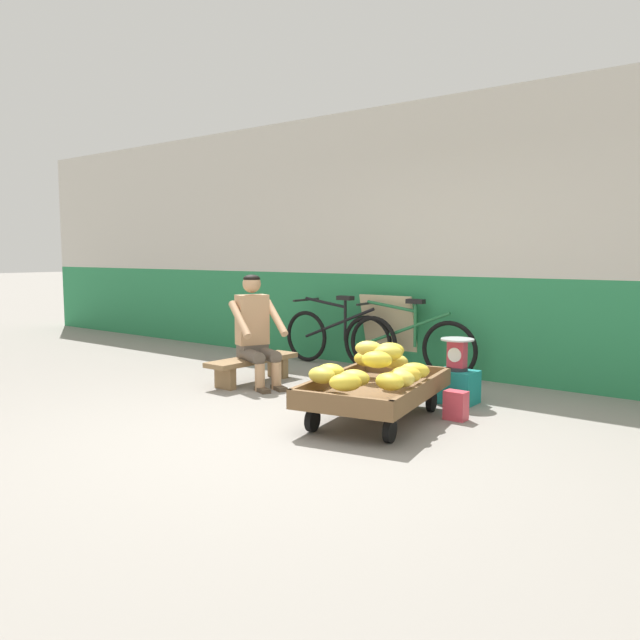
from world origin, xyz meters
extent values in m
plane|color=gray|center=(0.00, 0.00, 0.00)|extent=(80.00, 80.00, 0.00)
cube|color=#287F4C|center=(0.00, 3.07, 0.55)|extent=(16.00, 0.30, 1.11)
cube|color=beige|center=(0.00, 3.07, 2.08)|extent=(16.00, 0.30, 1.94)
cube|color=brown|center=(0.32, 0.83, 0.23)|extent=(1.10, 1.57, 0.05)
cube|color=brown|center=(-0.07, 0.75, 0.31)|extent=(0.31, 1.42, 0.10)
cube|color=brown|center=(0.71, 0.91, 0.31)|extent=(0.31, 1.42, 0.10)
cube|color=brown|center=(0.19, 1.52, 0.31)|extent=(0.83, 0.20, 0.10)
cube|color=brown|center=(0.45, 0.14, 0.31)|extent=(0.83, 0.20, 0.10)
cylinder|color=black|center=(-0.09, 1.27, 0.09)|extent=(0.08, 0.19, 0.18)
cylinder|color=black|center=(0.53, 1.39, 0.09)|extent=(0.08, 0.19, 0.18)
cylinder|color=black|center=(0.11, 0.28, 0.09)|extent=(0.08, 0.19, 0.18)
cylinder|color=black|center=(0.72, 0.40, 0.09)|extent=(0.08, 0.19, 0.18)
ellipsoid|color=yellow|center=(0.09, 0.53, 0.42)|extent=(0.24, 0.18, 0.13)
ellipsoid|color=gold|center=(0.66, 0.49, 0.42)|extent=(0.28, 0.23, 0.13)
ellipsoid|color=gold|center=(0.63, 0.79, 0.42)|extent=(0.29, 0.25, 0.13)
ellipsoid|color=gold|center=(0.38, 0.44, 0.42)|extent=(0.27, 0.22, 0.13)
ellipsoid|color=gold|center=(0.42, 0.26, 0.42)|extent=(0.30, 0.29, 0.13)
ellipsoid|color=gold|center=(0.59, 0.98, 0.42)|extent=(0.30, 0.27, 0.13)
ellipsoid|color=gold|center=(-0.03, 1.20, 0.42)|extent=(0.26, 0.21, 0.13)
ellipsoid|color=yellow|center=(0.66, 0.64, 0.42)|extent=(0.26, 0.21, 0.13)
ellipsoid|color=gold|center=(0.12, 0.38, 0.42)|extent=(0.27, 0.22, 0.13)
ellipsoid|color=yellow|center=(0.24, 1.25, 0.42)|extent=(0.28, 0.23, 0.13)
ellipsoid|color=yellow|center=(0.28, 1.11, 0.55)|extent=(0.30, 0.28, 0.13)
ellipsoid|color=gold|center=(0.47, 0.61, 0.55)|extent=(0.28, 0.24, 0.13)
ellipsoid|color=yellow|center=(0.09, 1.07, 0.55)|extent=(0.27, 0.23, 0.13)
ellipsoid|color=gold|center=(0.34, 0.98, 0.54)|extent=(0.30, 0.29, 0.13)
cube|color=olive|center=(-1.54, 1.32, 0.24)|extent=(0.33, 1.11, 0.05)
cube|color=olive|center=(-1.53, 1.70, 0.11)|extent=(0.24, 0.09, 0.22)
cube|color=olive|center=(-1.55, 0.93, 0.11)|extent=(0.24, 0.09, 0.22)
cylinder|color=tan|center=(-1.13, 1.24, 0.14)|extent=(0.10, 0.10, 0.27)
cube|color=#4C3D2D|center=(-1.08, 1.22, 0.02)|extent=(0.24, 0.17, 0.04)
cylinder|color=brown|center=(-1.32, 1.32, 0.32)|extent=(0.42, 0.28, 0.13)
cylinder|color=tan|center=(-1.20, 1.08, 0.14)|extent=(0.10, 0.10, 0.27)
cube|color=#4C3D2D|center=(-1.15, 1.05, 0.02)|extent=(0.24, 0.17, 0.04)
cylinder|color=brown|center=(-1.39, 1.15, 0.32)|extent=(0.42, 0.28, 0.13)
cube|color=brown|center=(-1.54, 1.32, 0.34)|extent=(0.31, 0.34, 0.14)
cube|color=tan|center=(-1.54, 1.32, 0.67)|extent=(0.29, 0.37, 0.52)
cylinder|color=tan|center=(-1.31, 1.44, 0.70)|extent=(0.46, 0.26, 0.36)
cylinder|color=tan|center=(-1.47, 1.07, 0.70)|extent=(0.46, 0.26, 0.36)
sphere|color=tan|center=(-1.54, 1.32, 1.05)|extent=(0.19, 0.19, 0.19)
ellipsoid|color=black|center=(-1.54, 1.32, 1.10)|extent=(0.17, 0.17, 0.09)
cube|color=#19847F|center=(0.56, 1.81, 0.15)|extent=(0.36, 0.28, 0.30)
cylinder|color=#28282D|center=(0.56, 1.81, 0.32)|extent=(0.20, 0.20, 0.03)
cube|color=#C6384C|center=(0.56, 1.81, 0.45)|extent=(0.16, 0.10, 0.24)
cylinder|color=white|center=(0.56, 1.76, 0.45)|extent=(0.13, 0.01, 0.13)
cylinder|color=#B2B5BA|center=(0.56, 1.81, 0.58)|extent=(0.30, 0.30, 0.01)
torus|color=black|center=(-1.93, 2.69, 0.32)|extent=(0.64, 0.06, 0.64)
torus|color=black|center=(-0.91, 2.67, 0.32)|extent=(0.64, 0.06, 0.64)
cylinder|color=black|center=(-1.42, 2.68, 0.52)|extent=(1.03, 0.06, 0.43)
cylinder|color=black|center=(-1.32, 2.68, 0.56)|extent=(0.04, 0.04, 0.48)
cylinder|color=black|center=(-1.62, 2.68, 0.76)|extent=(0.62, 0.05, 0.12)
cube|color=black|center=(-1.32, 2.68, 0.83)|extent=(0.20, 0.10, 0.05)
cylinder|color=black|center=(-1.93, 2.69, 0.78)|extent=(0.04, 0.48, 0.03)
torus|color=black|center=(-1.00, 2.69, 0.32)|extent=(0.64, 0.09, 0.64)
torus|color=black|center=(0.01, 2.75, 0.32)|extent=(0.64, 0.09, 0.64)
cylinder|color=#236B3D|center=(-0.49, 2.72, 0.52)|extent=(1.03, 0.10, 0.43)
cylinder|color=#236B3D|center=(-0.39, 2.73, 0.56)|extent=(0.04, 0.04, 0.48)
cylinder|color=#236B3D|center=(-0.70, 2.71, 0.76)|extent=(0.62, 0.07, 0.12)
cube|color=black|center=(-0.39, 2.73, 0.83)|extent=(0.21, 0.11, 0.05)
cylinder|color=black|center=(-1.00, 2.69, 0.78)|extent=(0.06, 0.48, 0.03)
cube|color=#C6B289|center=(-0.83, 2.88, 0.44)|extent=(0.70, 0.24, 0.88)
cube|color=#D13D4C|center=(0.82, 1.27, 0.12)|extent=(0.18, 0.12, 0.24)
camera|label=1|loc=(3.07, -3.42, 1.36)|focal=35.53mm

